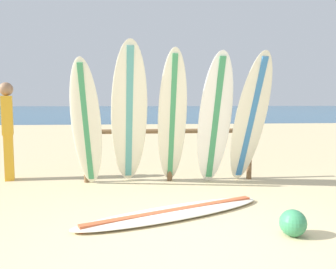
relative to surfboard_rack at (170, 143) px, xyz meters
name	(u,v)px	position (x,y,z in m)	size (l,w,h in m)	color
ground_plane	(191,253)	(-0.10, -2.93, -0.67)	(120.00, 120.00, 0.00)	#D3BC8C
ocean_water	(138,109)	(-0.10, 55.07, -0.66)	(120.00, 80.00, 0.01)	navy
surfboard_rack	(170,143)	(0.00, 0.00, 0.00)	(2.96, 0.09, 1.02)	brown
surfboard_leaning_far_left	(86,124)	(-1.36, -0.39, 0.36)	(0.54, 0.78, 2.05)	silver
surfboard_leaning_left	(129,116)	(-0.69, -0.35, 0.49)	(0.66, 1.07, 2.30)	silver
surfboard_leaning_center_left	(172,119)	(0.00, -0.37, 0.43)	(0.47, 0.94, 2.20)	silver
surfboard_leaning_center	(215,120)	(0.70, -0.42, 0.42)	(0.63, 0.79, 2.17)	white
surfboard_leaning_center_right	(250,120)	(1.29, -0.42, 0.42)	(0.73, 1.00, 2.16)	silver
surfboard_lying_on_sand	(174,212)	(-0.13, -1.87, -0.63)	(2.53, 1.49, 0.08)	white
beachgoer_standing	(8,127)	(-2.81, 0.31, 0.28)	(0.24, 0.31, 1.71)	gold
small_boat_offshore	(88,112)	(-5.60, 31.96, -0.41)	(2.33, 2.27, 0.71)	silver
beach_ball	(293,223)	(1.01, -2.64, -0.53)	(0.28, 0.28, 0.28)	#388C59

